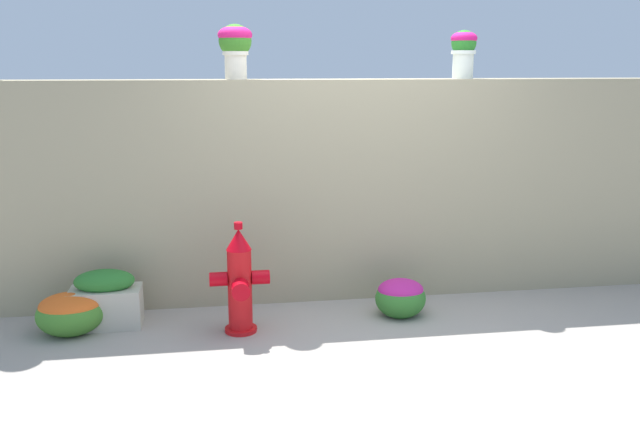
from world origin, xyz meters
name	(u,v)px	position (x,y,z in m)	size (l,w,h in m)	color
ground_plane	(380,341)	(0.00, 0.00, 0.00)	(24.00, 24.00, 0.00)	gray
stone_wall	(351,189)	(0.00, 1.12, 0.92)	(6.67, 0.41, 1.84)	#9C9171
potted_plant_1	(235,44)	(-0.95, 1.11, 2.12)	(0.27, 0.27, 0.43)	beige
potted_plant_2	(464,49)	(0.95, 1.11, 2.09)	(0.22, 0.22, 0.40)	silver
fire_hydrant	(240,283)	(-0.99, 0.33, 0.38)	(0.44, 0.35, 0.84)	red
flower_bush_left	(70,312)	(-2.24, 0.51, 0.16)	(0.49, 0.44, 0.32)	#3E7A29
flower_bush_right	(401,296)	(0.28, 0.47, 0.16)	(0.40, 0.36, 0.31)	#32732A
planter_box	(106,299)	(-2.00, 0.60, 0.21)	(0.53, 0.28, 0.45)	#B6B09E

